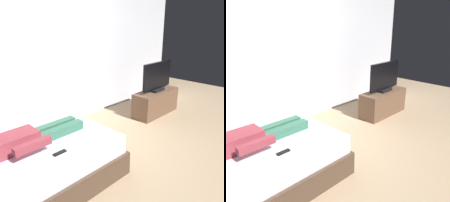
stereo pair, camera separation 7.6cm
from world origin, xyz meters
The scene contains 7 objects.
ground_plane centered at (0.00, 0.00, 0.00)m, with size 10.00×10.00×0.00m, color tan.
back_wall centered at (0.40, 1.41, 1.40)m, with size 6.40×0.10×2.80m, color silver.
bed centered at (-1.02, 0.22, 0.26)m, with size 2.04×1.51×0.54m.
person centered at (-0.99, 0.15, 0.62)m, with size 1.26×0.46×0.18m.
remote centered at (-0.84, -0.26, 0.55)m, with size 0.15×0.04×0.02m, color black.
tv_stand centered at (1.93, 0.39, 0.25)m, with size 1.10×0.40×0.50m, color brown.
tv centered at (1.93, 0.39, 0.78)m, with size 0.88×0.20×0.59m.
Camera 2 is at (-1.96, -2.22, 1.89)m, focal length 37.81 mm.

